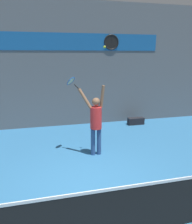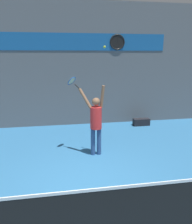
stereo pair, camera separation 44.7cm
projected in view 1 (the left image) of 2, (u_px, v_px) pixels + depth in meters
name	position (u px, v px, depth m)	size (l,w,h in m)	color
ground_plane	(91.00, 194.00, 4.76)	(18.00, 18.00, 0.00)	teal
back_wall	(64.00, 66.00, 8.82)	(18.00, 0.10, 5.00)	slate
sponsor_banner	(63.00, 42.00, 8.53)	(7.96, 0.02, 0.66)	#195B9E
scoreboard_clock	(111.00, 42.00, 8.96)	(0.63, 0.06, 0.63)	black
court_net	(108.00, 214.00, 3.46)	(6.65, 0.07, 1.06)	#333333
tennis_player	(96.00, 120.00, 6.38)	(0.77, 0.47, 2.11)	#2D4C7F
tennis_racket	(71.00, 82.00, 6.33)	(0.40, 0.37, 0.35)	black
tennis_ball	(105.00, 47.00, 5.85)	(0.07, 0.07, 0.07)	#CCDB2D
equipment_bag	(136.00, 121.00, 9.49)	(0.70, 0.27, 0.30)	black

